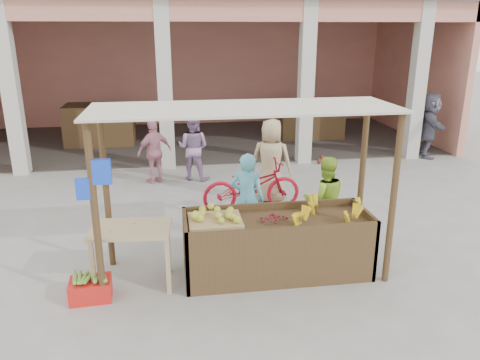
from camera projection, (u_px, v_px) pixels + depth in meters
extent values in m
plane|color=gray|center=(242.00, 275.00, 6.67)|extent=(60.00, 60.00, 0.00)
cube|color=tan|center=(193.00, 68.00, 16.77)|extent=(14.00, 0.20, 4.00)
cube|color=tan|center=(413.00, 73.00, 15.02)|extent=(0.20, 6.00, 4.00)
cube|color=tan|center=(205.00, 10.00, 10.82)|extent=(14.00, 0.30, 0.50)
cube|color=slate|center=(197.00, 1.00, 13.40)|extent=(14.40, 6.40, 0.20)
cube|color=beige|center=(11.00, 90.00, 10.73)|extent=(0.35, 0.35, 4.00)
cube|color=beige|center=(165.00, 87.00, 11.22)|extent=(0.35, 0.35, 4.00)
cube|color=beige|center=(306.00, 85.00, 11.72)|extent=(0.35, 0.35, 4.00)
cube|color=beige|center=(418.00, 83.00, 12.14)|extent=(0.35, 0.35, 4.00)
cube|color=#4D351E|center=(100.00, 124.00, 14.05)|extent=(2.00, 1.20, 1.20)
cube|color=#4D351E|center=(309.00, 119.00, 14.97)|extent=(2.00, 1.20, 1.20)
cube|color=#4D351E|center=(277.00, 247.00, 6.61)|extent=(2.60, 0.95, 0.80)
cylinder|color=#4D351E|center=(96.00, 218.00, 5.62)|extent=(0.09, 0.09, 2.35)
cylinder|color=#4D351E|center=(393.00, 201.00, 6.16)|extent=(0.09, 0.09, 2.35)
cylinder|color=#4D351E|center=(106.00, 190.00, 6.60)|extent=(0.09, 0.09, 2.35)
cylinder|color=#4D351E|center=(362.00, 177.00, 7.14)|extent=(0.09, 0.09, 2.35)
cube|color=#BCB49C|center=(245.00, 108.00, 6.02)|extent=(4.00, 1.35, 0.03)
cube|color=blue|center=(102.00, 172.00, 5.46)|extent=(0.22, 0.08, 0.30)
cube|color=blue|center=(84.00, 189.00, 5.49)|extent=(0.18, 0.07, 0.26)
cube|color=tan|center=(215.00, 221.00, 6.41)|extent=(0.73, 0.63, 0.06)
ellipsoid|color=yellow|center=(215.00, 214.00, 6.37)|extent=(0.62, 0.54, 0.14)
ellipsoid|color=maroon|center=(273.00, 218.00, 6.41)|extent=(0.45, 0.37, 0.14)
cube|color=#A08160|center=(130.00, 229.00, 6.17)|extent=(1.09, 0.77, 0.04)
cube|color=#A08160|center=(93.00, 271.00, 5.95)|extent=(0.06, 0.06, 0.80)
cube|color=#A08160|center=(168.00, 266.00, 6.08)|extent=(0.06, 0.06, 0.80)
cube|color=#A08160|center=(100.00, 250.00, 6.51)|extent=(0.06, 0.06, 0.80)
cube|color=#A08160|center=(168.00, 246.00, 6.64)|extent=(0.06, 0.06, 0.80)
cube|color=red|center=(91.00, 289.00, 6.03)|extent=(0.54, 0.41, 0.27)
ellipsoid|color=maroon|center=(320.00, 152.00, 12.02)|extent=(0.45, 0.45, 0.62)
ellipsoid|color=maroon|center=(332.00, 151.00, 12.12)|extent=(0.45, 0.45, 0.62)
ellipsoid|color=maroon|center=(323.00, 149.00, 12.34)|extent=(0.45, 0.45, 0.62)
imported|color=#5BBCD8|center=(247.00, 196.00, 7.42)|extent=(0.73, 0.64, 1.61)
imported|color=#A5D337|center=(325.00, 198.00, 7.50)|extent=(0.76, 0.48, 1.52)
imported|color=#A00C1E|center=(252.00, 185.00, 8.86)|extent=(0.83, 2.02, 1.03)
imported|color=#BF7988|center=(154.00, 150.00, 10.44)|extent=(1.02, 0.88, 1.54)
imported|color=tan|center=(271.00, 157.00, 9.21)|extent=(1.06, 0.88, 1.87)
imported|color=#4E4D5A|center=(430.00, 124.00, 12.53)|extent=(1.22, 1.83, 1.83)
imported|color=#95729D|center=(193.00, 144.00, 10.65)|extent=(0.93, 0.75, 1.66)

